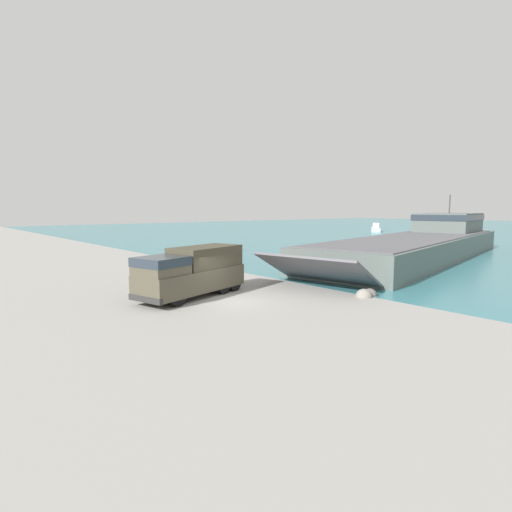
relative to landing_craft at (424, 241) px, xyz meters
name	(u,v)px	position (x,y,z in m)	size (l,w,h in m)	color
ground_plane	(231,301)	(3.41, -29.59, -1.68)	(240.00, 240.00, 0.00)	gray
landing_craft	(424,241)	(0.00, 0.00, 0.00)	(15.21, 42.07, 7.07)	#56605B
military_truck	(191,271)	(0.95, -30.63, -0.12)	(4.17, 7.64, 2.93)	#4C4738
soldier_on_ramp	(161,273)	(-2.40, -30.91, -0.62)	(0.49, 0.35, 1.82)	#475638
moored_boat_c	(376,229)	(-30.72, 38.84, -1.03)	(6.18, 7.99, 1.97)	#B7BABF
shoreline_rock_a	(203,268)	(-8.67, -23.48, -1.68)	(1.17, 1.17, 1.17)	gray
shoreline_rock_b	(370,296)	(7.74, -22.29, -1.68)	(0.87, 0.87, 0.87)	#66605B
shoreline_rock_c	(364,297)	(7.74, -22.92, -1.68)	(0.99, 0.99, 0.99)	gray
shoreline_rock_d	(223,267)	(-7.97, -21.82, -1.68)	(1.09, 1.09, 1.09)	#66605B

